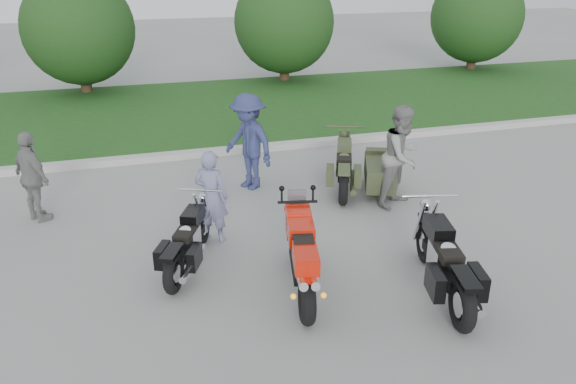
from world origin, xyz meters
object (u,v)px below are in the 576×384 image
object	(u,v)px
person_stripe	(211,196)
person_denim	(249,142)
cruiser_left	(188,244)
cruiser_right	(445,265)
cruiser_sidecar	(365,171)
sportbike_red	(302,255)
person_grey	(402,156)
person_back	(32,177)

from	to	relation	value
person_stripe	person_denim	bearing A→B (deg)	-83.61
cruiser_left	person_denim	distance (m)	3.37
cruiser_left	person_denim	size ratio (longest dim) A/B	1.00
cruiser_right	person_stripe	bearing A→B (deg)	151.16
cruiser_left	cruiser_right	size ratio (longest dim) A/B	0.82
cruiser_sidecar	sportbike_red	bearing A→B (deg)	-104.32
cruiser_sidecar	person_stripe	distance (m)	3.49
sportbike_red	cruiser_right	size ratio (longest dim) A/B	0.89
cruiser_right	person_stripe	xyz separation A→B (m)	(-2.73, 2.57, 0.30)
cruiser_left	person_stripe	world-z (taller)	person_stripe
sportbike_red	person_grey	size ratio (longest dim) A/B	1.10
person_stripe	person_back	size ratio (longest dim) A/B	0.95
cruiser_sidecar	person_stripe	size ratio (longest dim) A/B	1.43
person_grey	cruiser_right	bearing A→B (deg)	-138.23
cruiser_sidecar	person_denim	xyz separation A→B (m)	(-2.14, 0.85, 0.54)
cruiser_left	person_back	bearing A→B (deg)	157.66
sportbike_red	person_denim	distance (m)	4.04
person_denim	person_back	xyz separation A→B (m)	(-3.94, -0.42, -0.15)
person_stripe	person_denim	size ratio (longest dim) A/B	0.81
cruiser_sidecar	person_denim	world-z (taller)	person_denim
cruiser_left	person_stripe	xyz separation A→B (m)	(0.51, 0.82, 0.37)
sportbike_red	person_stripe	world-z (taller)	person_stripe
sportbike_red	person_stripe	size ratio (longest dim) A/B	1.36
sportbike_red	cruiser_right	world-z (taller)	sportbike_red
person_denim	person_back	bearing A→B (deg)	-112.56
person_stripe	cruiser_left	bearing A→B (deg)	92.15
sportbike_red	cruiser_sidecar	bearing A→B (deg)	66.26
sportbike_red	cruiser_left	distance (m)	1.81
cruiser_right	person_stripe	world-z (taller)	person_stripe
cruiser_sidecar	person_denim	distance (m)	2.37
cruiser_right	person_back	world-z (taller)	person_back
cruiser_right	person_grey	size ratio (longest dim) A/B	1.24
cruiser_right	person_denim	world-z (taller)	person_denim
cruiser_left	person_back	distance (m)	3.42
person_stripe	person_grey	size ratio (longest dim) A/B	0.81
person_denim	person_stripe	bearing A→B (deg)	-56.61
cruiser_left	person_grey	world-z (taller)	person_grey
person_grey	cruiser_left	bearing A→B (deg)	165.29
person_denim	person_back	world-z (taller)	person_denim
person_stripe	person_back	xyz separation A→B (m)	(-2.83, 1.66, 0.04)
cruiser_left	person_denim	xyz separation A→B (m)	(1.62, 2.90, 0.56)
person_denim	sportbike_red	bearing A→B (deg)	-31.66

